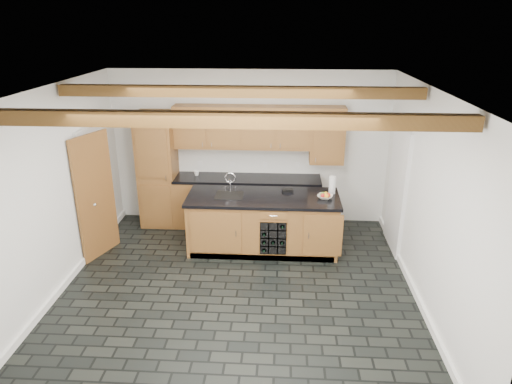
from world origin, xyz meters
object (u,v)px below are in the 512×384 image
(island, at_px, (263,223))
(kitchen_scale, at_px, (288,190))
(fruit_bowl, at_px, (325,197))
(paper_towel, at_px, (332,185))

(island, xyz_separation_m, kitchen_scale, (0.39, 0.24, 0.49))
(island, xyz_separation_m, fruit_bowl, (0.98, -0.03, 0.49))
(island, distance_m, kitchen_scale, 0.67)
(kitchen_scale, bearing_deg, fruit_bowl, -37.26)
(paper_towel, bearing_deg, island, -168.81)
(fruit_bowl, bearing_deg, paper_towel, 62.20)
(island, relative_size, paper_towel, 8.71)
(fruit_bowl, height_order, paper_towel, paper_towel)
(island, relative_size, kitchen_scale, 12.88)
(kitchen_scale, xyz_separation_m, paper_towel, (0.72, -0.02, 0.12))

